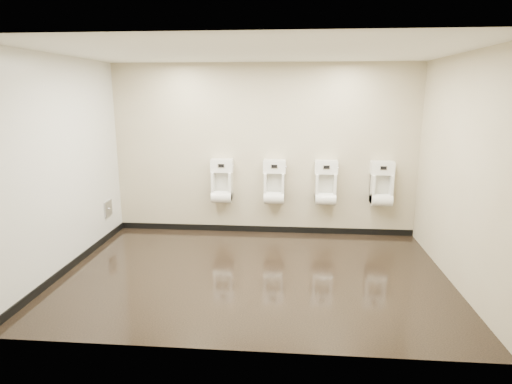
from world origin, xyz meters
TOP-DOWN VIEW (x-y plane):
  - ground at (0.00, 0.00)m, footprint 5.00×3.50m
  - ceiling at (0.00, 0.00)m, footprint 5.00×3.50m
  - back_wall at (0.00, 1.75)m, footprint 5.00×0.02m
  - front_wall at (0.00, -1.75)m, footprint 5.00×0.02m
  - left_wall at (-2.50, 0.00)m, footprint 0.02×3.50m
  - right_wall at (2.50, 0.00)m, footprint 0.02×3.50m
  - tile_overlay_left at (-2.50, 0.00)m, footprint 0.01×3.50m
  - skirting_back at (0.00, 1.74)m, footprint 5.00×0.02m
  - skirting_left at (-2.49, 0.00)m, footprint 0.02×3.50m
  - access_panel at (-2.48, 1.20)m, footprint 0.04×0.25m
  - urinal_0 at (-0.68, 1.62)m, footprint 0.38×0.28m
  - urinal_1 at (0.19, 1.62)m, footprint 0.38×0.28m
  - urinal_2 at (1.02, 1.62)m, footprint 0.38×0.28m
  - urinal_3 at (1.92, 1.62)m, footprint 0.38×0.28m

SIDE VIEW (x-z plane):
  - ground at x=0.00m, z-range 0.00..0.00m
  - skirting_back at x=0.00m, z-range 0.00..0.10m
  - skirting_left at x=-2.49m, z-range 0.00..0.10m
  - access_panel at x=-2.48m, z-range 0.38..0.62m
  - urinal_0 at x=-0.68m, z-range 0.49..1.20m
  - urinal_1 at x=0.19m, z-range 0.49..1.20m
  - urinal_2 at x=1.02m, z-range 0.49..1.20m
  - urinal_3 at x=1.92m, z-range 0.49..1.20m
  - back_wall at x=0.00m, z-range 0.00..2.80m
  - front_wall at x=0.00m, z-range 0.00..2.80m
  - left_wall at x=-2.50m, z-range 0.00..2.80m
  - right_wall at x=2.50m, z-range 0.00..2.80m
  - tile_overlay_left at x=-2.50m, z-range 0.00..2.80m
  - ceiling at x=0.00m, z-range 2.80..2.80m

